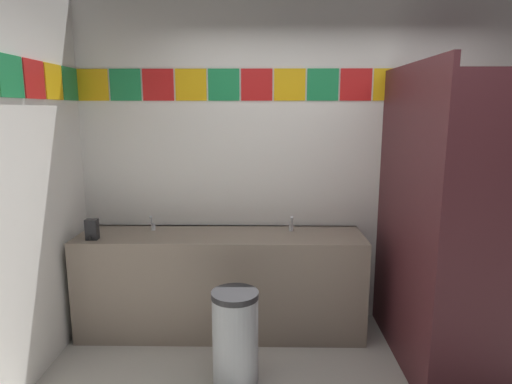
{
  "coord_description": "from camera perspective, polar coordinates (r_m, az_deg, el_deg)",
  "views": [
    {
      "loc": [
        -0.49,
        -2.17,
        1.83
      ],
      "look_at": [
        -0.54,
        0.92,
        1.25
      ],
      "focal_mm": 30.64,
      "sensor_mm": 36.0,
      "label": 1
    }
  ],
  "objects": [
    {
      "name": "vanity_counter",
      "position": [
        3.7,
        -4.52,
        -11.58
      ],
      "size": [
        2.31,
        0.56,
        0.83
      ],
      "color": "gray",
      "rests_on": "ground_plane"
    },
    {
      "name": "stall_divider",
      "position": [
        3.13,
        23.29,
        -4.26
      ],
      "size": [
        0.92,
        1.3,
        2.14
      ],
      "color": "#471E23",
      "rests_on": "ground_plane"
    },
    {
      "name": "wall_back",
      "position": [
        3.79,
        8.34,
        3.73
      ],
      "size": [
        4.06,
        0.09,
        2.74
      ],
      "color": "white",
      "rests_on": "ground_plane"
    },
    {
      "name": "faucet_right",
      "position": [
        3.63,
        4.63,
        -4.35
      ],
      "size": [
        0.04,
        0.1,
        0.14
      ],
      "color": "silver",
      "rests_on": "vanity_counter"
    },
    {
      "name": "toilet",
      "position": [
        3.89,
        26.09,
        -13.54
      ],
      "size": [
        0.39,
        0.49,
        0.74
      ],
      "color": "white",
      "rests_on": "ground_plane"
    },
    {
      "name": "soap_dispenser",
      "position": [
        3.63,
        -20.62,
        -4.6
      ],
      "size": [
        0.09,
        0.09,
        0.16
      ],
      "color": "black",
      "rests_on": "vanity_counter"
    },
    {
      "name": "faucet_left",
      "position": [
        3.74,
        -13.35,
        -4.17
      ],
      "size": [
        0.04,
        0.1,
        0.14
      ],
      "color": "silver",
      "rests_on": "vanity_counter"
    },
    {
      "name": "trash_bin",
      "position": [
        3.1,
        -2.72,
        -18.39
      ],
      "size": [
        0.32,
        0.32,
        0.65
      ],
      "color": "#999EA3",
      "rests_on": "ground_plane"
    }
  ]
}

